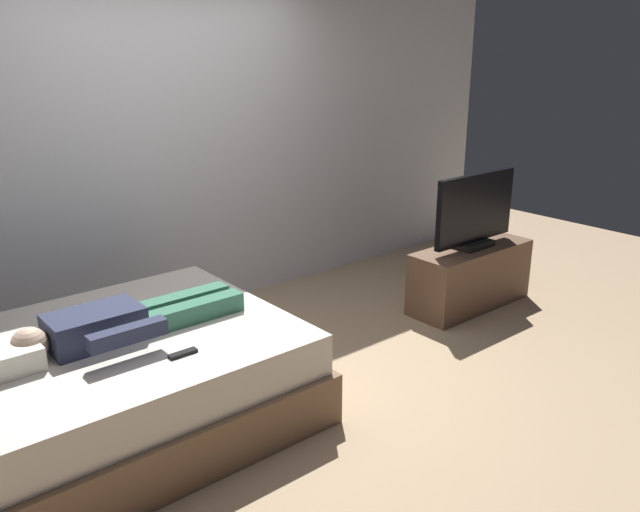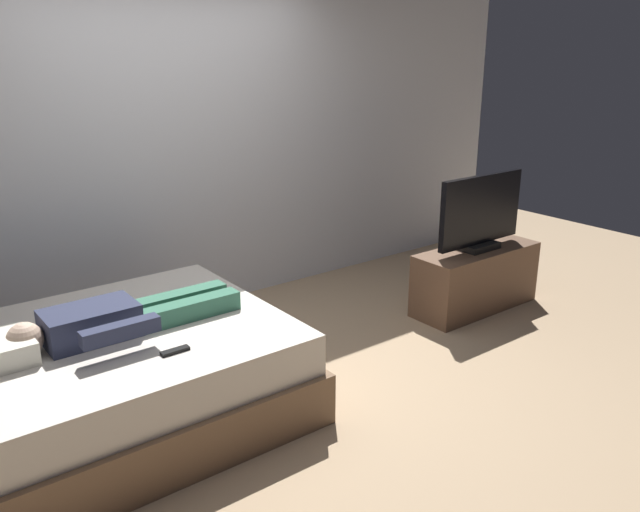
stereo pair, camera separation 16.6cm
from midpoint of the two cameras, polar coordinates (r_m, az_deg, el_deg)
ground_plane at (r=4.16m, az=-4.47°, el=-11.19°), size 10.00×10.00×0.00m
back_wall at (r=5.17m, az=-11.16°, el=10.77°), size 6.40×0.10×2.80m
bed at (r=3.82m, az=-18.56°, el=-10.49°), size 1.92×1.57×0.54m
person at (r=3.65m, az=-18.51°, el=-5.64°), size 1.26×0.46×0.18m
remote at (r=3.39m, az=-13.40°, el=-8.38°), size 0.15×0.04×0.02m
tv_stand at (r=5.34m, az=12.25°, el=-1.78°), size 1.10×0.40×0.50m
tv at (r=5.19m, az=12.64°, el=3.78°), size 0.88×0.20×0.59m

